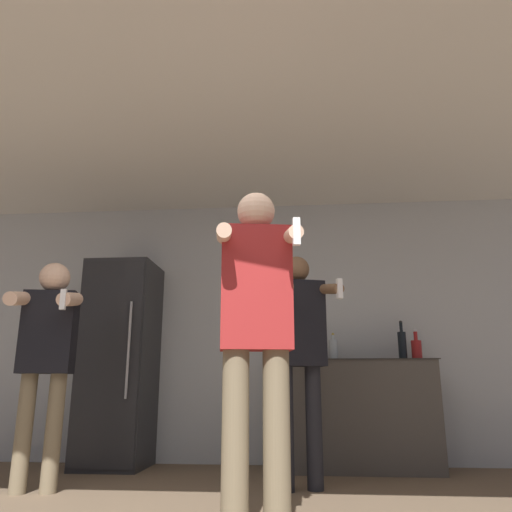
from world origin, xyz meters
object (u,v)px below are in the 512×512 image
bottle_amber_bourbon (417,349)px  person_man_side (47,346)px  person_woman_foreground (256,329)px  person_spectator_back (299,343)px  bottle_tall_gin (319,348)px  refrigerator (120,362)px  bottle_clear_vodka (333,349)px  bottle_red_label (402,345)px

bottle_amber_bourbon → person_man_side: bearing=-157.9°
person_woman_foreground → person_spectator_back: 1.15m
bottle_tall_gin → person_woman_foreground: person_woman_foreground is taller
refrigerator → bottle_clear_vodka: 2.00m
person_man_side → person_woman_foreground: bearing=-28.9°
refrigerator → person_spectator_back: size_ratio=1.10×
refrigerator → bottle_amber_bourbon: 2.75m
bottle_amber_bourbon → person_spectator_back: bearing=-139.0°
person_spectator_back → person_man_side: bearing=-172.4°
refrigerator → bottle_amber_bourbon: size_ratio=6.65×
bottle_red_label → bottle_tall_gin: 0.76m
refrigerator → person_spectator_back: bearing=-27.2°
bottle_amber_bourbon → person_spectator_back: (-1.07, -0.93, -0.02)m
refrigerator → person_man_side: 1.12m
bottle_red_label → bottle_amber_bourbon: bottle_red_label is taller
bottle_tall_gin → person_man_side: size_ratio=0.18×
bottle_red_label → person_spectator_back: 1.33m
bottle_clear_vodka → bottle_tall_gin: size_ratio=0.87×
bottle_red_label → bottle_tall_gin: bearing=180.0°
bottle_amber_bourbon → person_man_side: person_man_side is taller
bottle_clear_vodka → person_man_side: (-2.14, -1.17, -0.04)m
bottle_tall_gin → person_woman_foreground: (-0.41, -2.06, -0.05)m
person_woman_foreground → bottle_amber_bourbon: bearing=58.0°
bottle_tall_gin → person_spectator_back: (-0.19, -0.93, -0.03)m
person_woman_foreground → person_man_side: person_woman_foreground is taller
refrigerator → bottle_tall_gin: 1.87m
bottle_clear_vodka → person_spectator_back: person_spectator_back is taller
person_man_side → person_spectator_back: size_ratio=0.96×
refrigerator → person_woman_foreground: refrigerator is taller
refrigerator → person_man_side: bearing=-97.7°
person_woman_foreground → bottle_clear_vodka: bearing=75.4°
person_woman_foreground → bottle_red_label: bearing=60.5°
bottle_amber_bourbon → person_man_side: 3.12m
person_spectator_back → bottle_tall_gin: bearing=78.6°
person_man_side → person_spectator_back: bearing=7.6°
bottle_amber_bourbon → person_woman_foreground: 2.43m
person_man_side → refrigerator: bearing=82.3°
person_spectator_back → bottle_red_label: bearing=44.6°
bottle_tall_gin → person_woman_foreground: bearing=-101.2°
bottle_clear_vodka → bottle_amber_bourbon: bearing=-0.0°
person_woman_foreground → person_spectator_back: bearing=78.9°
refrigerator → bottle_tall_gin: refrigerator is taller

